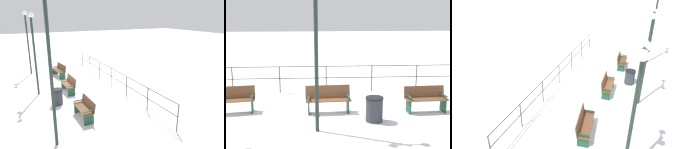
% 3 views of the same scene
% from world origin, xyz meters
% --- Properties ---
extents(ground_plane, '(80.00, 80.00, 0.00)m').
position_xyz_m(ground_plane, '(0.00, 0.00, 0.00)').
color(ground_plane, white).
rests_on(ground_plane, ground).
extents(bench_nearest, '(0.76, 1.75, 0.89)m').
position_xyz_m(bench_nearest, '(-0.23, -3.36, 0.48)').
color(bench_nearest, brown).
rests_on(bench_nearest, ground).
extents(bench_second, '(0.59, 1.57, 0.92)m').
position_xyz_m(bench_second, '(-0.08, -0.00, 0.48)').
color(bench_second, brown).
rests_on(bench_second, ground).
extents(bench_third, '(0.60, 1.46, 0.88)m').
position_xyz_m(bench_third, '(0.08, 3.35, 0.47)').
color(bench_third, brown).
rests_on(bench_third, ground).
extents(lamppost_near, '(0.28, 0.94, 4.54)m').
position_xyz_m(lamppost_near, '(1.57, -4.90, 3.24)').
color(lamppost_near, '#1E2D23').
rests_on(lamppost_near, ground).
extents(lamppost_middle, '(0.24, 1.09, 4.42)m').
position_xyz_m(lamppost_middle, '(1.57, -0.37, 2.96)').
color(lamppost_middle, '#1E2D23').
rests_on(lamppost_middle, ground).
extents(lamppost_far, '(0.25, 1.13, 5.03)m').
position_xyz_m(lamppost_far, '(1.57, 4.76, 3.39)').
color(lamppost_far, '#1E2D23').
rests_on(lamppost_far, ground).
extents(waterfront_railing, '(0.05, 11.87, 1.14)m').
position_xyz_m(waterfront_railing, '(-2.74, 0.00, 0.76)').
color(waterfront_railing, '#383D42').
rests_on(waterfront_railing, ground).
extents(trash_bin, '(0.56, 0.56, 0.79)m').
position_xyz_m(trash_bin, '(0.88, 1.42, 0.40)').
color(trash_bin, '#2D3338').
rests_on(trash_bin, ground).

